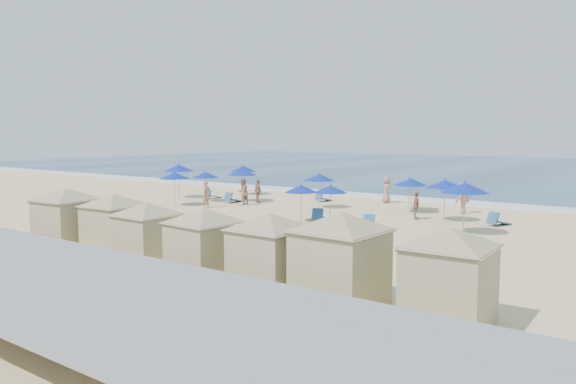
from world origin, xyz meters
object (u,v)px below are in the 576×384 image
object	(u,v)px
cabana_4	(270,243)
umbrella_6	(301,189)
umbrella_3	(205,175)
umbrella_5	(319,177)
umbrella_4	(242,172)
beachgoer_2	(416,205)
trash_bin	(213,236)
cabana_6	(449,264)
beachgoer_0	(207,194)
beachgoer_1	(243,192)
cabana_3	(204,235)
cabana_0	(66,210)
umbrella_2	(243,169)
umbrella_1	(174,175)
umbrella_0	(179,168)
cabana_5	(340,247)
cabana_1	(114,216)
beachgoer_5	(258,191)
cabana_2	(147,226)
umbrella_9	(410,182)
umbrella_8	(330,189)
umbrella_10	(445,184)
umbrella_11	(465,188)
beachgoer_3	(463,198)
umbrella_7	(412,182)
beachgoer_4	(386,190)

from	to	relation	value
cabana_4	umbrella_6	size ratio (longest dim) A/B	2.04
umbrella_3	umbrella_5	xyz separation A→B (m)	(8.45, 1.84, 0.11)
umbrella_4	beachgoer_2	distance (m)	13.46
trash_bin	cabana_6	world-z (taller)	cabana_6
beachgoer_0	beachgoer_1	bearing A→B (deg)	-26.79
umbrella_5	cabana_3	bearing A→B (deg)	-68.30
cabana_0	cabana_6	distance (m)	16.34
umbrella_2	umbrella_5	bearing A→B (deg)	-18.69
umbrella_1	umbrella_2	xyz separation A→B (m)	(-0.71, 7.80, 0.03)
trash_bin	umbrella_4	distance (m)	15.65
cabana_6	umbrella_0	bearing A→B (deg)	150.14
cabana_5	umbrella_0	world-z (taller)	cabana_5
cabana_4	umbrella_0	xyz separation A→B (m)	(-21.24, 15.78, 0.70)
umbrella_6	umbrella_2	bearing A→B (deg)	143.80
cabana_1	beachgoer_5	xyz separation A→B (m)	(-6.01, 16.30, -0.72)
cabana_2	umbrella_9	distance (m)	18.57
beachgoer_2	umbrella_0	bearing A→B (deg)	68.38
cabana_1	umbrella_2	xyz separation A→B (m)	(-10.22, 19.56, 0.53)
umbrella_6	cabana_5	bearing A→B (deg)	-50.61
cabana_5	beachgoer_1	bearing A→B (deg)	137.98
umbrella_2	beachgoer_1	size ratio (longest dim) A/B	1.31
cabana_5	beachgoer_1	world-z (taller)	cabana_5
umbrella_8	umbrella_0	bearing A→B (deg)	168.10
trash_bin	umbrella_1	xyz separation A→B (m)	(-11.38, 8.11, 1.63)
umbrella_0	umbrella_10	world-z (taller)	umbrella_0
cabana_3	umbrella_2	distance (m)	25.95
umbrella_3	umbrella_0	bearing A→B (deg)	170.73
beachgoer_0	cabana_1	bearing A→B (deg)	-154.89
cabana_6	beachgoer_0	world-z (taller)	cabana_6
umbrella_11	umbrella_0	bearing A→B (deg)	173.88
umbrella_4	umbrella_5	distance (m)	6.39
trash_bin	cabana_0	size ratio (longest dim) A/B	0.18
beachgoer_3	beachgoer_2	bearing A→B (deg)	-0.08
beachgoer_5	cabana_3	bearing A→B (deg)	152.14
trash_bin	beachgoer_0	world-z (taller)	beachgoer_0
umbrella_0	umbrella_5	xyz separation A→B (m)	(11.76, 1.30, -0.24)
umbrella_1	umbrella_7	distance (m)	15.55
umbrella_2	beachgoer_5	world-z (taller)	umbrella_2
cabana_4	umbrella_4	distance (m)	23.11
umbrella_4	beachgoer_3	size ratio (longest dim) A/B	1.29
beachgoer_0	umbrella_2	bearing A→B (deg)	18.73
umbrella_11	beachgoer_4	bearing A→B (deg)	133.91
umbrella_4	umbrella_8	bearing A→B (deg)	-22.95
umbrella_3	beachgoer_3	xyz separation A→B (m)	(16.75, 4.99, -0.96)
umbrella_4	umbrella_6	world-z (taller)	umbrella_4
umbrella_11	umbrella_9	bearing A→B (deg)	134.89
cabana_0	cabana_4	bearing A→B (deg)	-0.44
trash_bin	cabana_4	xyz separation A→B (m)	(6.60, -4.30, 1.15)
cabana_0	beachgoer_4	size ratio (longest dim) A/B	2.46
umbrella_1	umbrella_6	distance (m)	10.86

